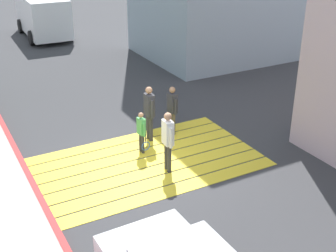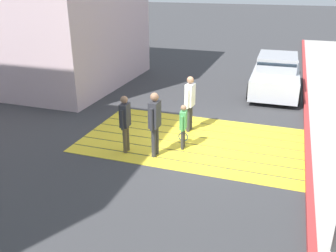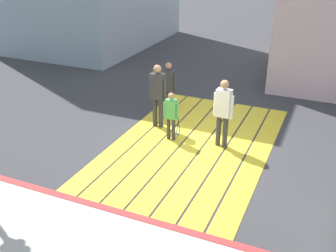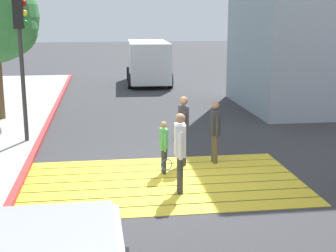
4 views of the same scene
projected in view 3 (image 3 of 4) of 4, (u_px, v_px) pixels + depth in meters
ground_plane at (192, 146)px, 10.17m from camera, size 120.00×120.00×0.00m
crosswalk_stripes at (192, 145)px, 10.17m from camera, size 6.40×3.80×0.01m
curb_painted at (131, 218)px, 7.45m from camera, size 0.16×40.00×0.13m
pedestrian_adult_lead at (223, 109)px, 9.72m from camera, size 0.26×0.51×1.76m
pedestrian_adult_trailing at (169, 85)px, 11.51m from camera, size 0.22×0.48×1.63m
pedestrian_adult_side at (158, 92)px, 10.76m from camera, size 0.24×0.52×1.79m
pedestrian_child_with_racket at (171, 114)px, 10.16m from camera, size 0.29×0.40×1.31m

